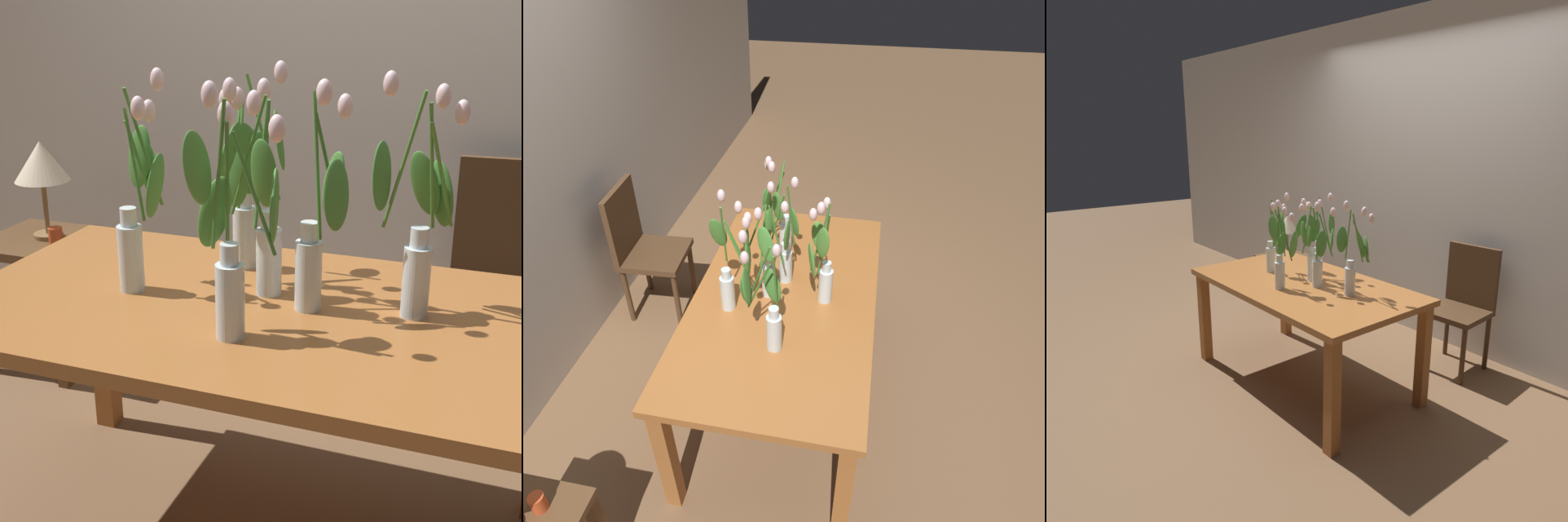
% 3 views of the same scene
% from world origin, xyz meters
% --- Properties ---
extents(ground_plane, '(18.00, 18.00, 0.00)m').
position_xyz_m(ground_plane, '(0.00, 0.00, 0.00)').
color(ground_plane, brown).
extents(room_wall_rear, '(9.00, 0.10, 2.70)m').
position_xyz_m(room_wall_rear, '(0.00, 1.38, 1.35)').
color(room_wall_rear, beige).
rests_on(room_wall_rear, ground).
extents(dining_table, '(1.60, 0.90, 0.74)m').
position_xyz_m(dining_table, '(0.00, 0.00, 0.65)').
color(dining_table, '#A3602D').
rests_on(dining_table, ground).
extents(tulip_vase_0, '(0.14, 0.20, 0.58)m').
position_xyz_m(tulip_vase_0, '(0.14, 0.03, 0.92)').
color(tulip_vase_0, silver).
rests_on(tulip_vase_0, dining_table).
extents(tulip_vase_1, '(0.24, 0.14, 0.58)m').
position_xyz_m(tulip_vase_1, '(-0.01, -0.18, 0.95)').
color(tulip_vase_1, silver).
rests_on(tulip_vase_1, dining_table).
extents(tulip_vase_2, '(0.15, 0.18, 0.58)m').
position_xyz_m(tulip_vase_2, '(-0.35, 0.01, 0.95)').
color(tulip_vase_2, silver).
rests_on(tulip_vase_2, dining_table).
extents(tulip_vase_3, '(0.16, 0.23, 0.59)m').
position_xyz_m(tulip_vase_3, '(-0.12, 0.23, 0.96)').
color(tulip_vase_3, silver).
rests_on(tulip_vase_3, dining_table).
extents(tulip_vase_4, '(0.21, 0.17, 0.59)m').
position_xyz_m(tulip_vase_4, '(0.37, 0.10, 0.95)').
color(tulip_vase_4, silver).
rests_on(tulip_vase_4, dining_table).
extents(tulip_vase_5, '(0.19, 0.24, 0.56)m').
position_xyz_m(tulip_vase_5, '(-0.03, 0.08, 0.96)').
color(tulip_vase_5, silver).
rests_on(tulip_vase_5, dining_table).
extents(dining_chair, '(0.42, 0.42, 0.93)m').
position_xyz_m(dining_chair, '(0.57, 1.07, 0.52)').
color(dining_chair, '#4C331E').
rests_on(dining_chair, ground).
extents(side_table, '(0.44, 0.44, 0.55)m').
position_xyz_m(side_table, '(-1.24, 0.75, 0.43)').
color(side_table, brown).
rests_on(side_table, ground).
extents(table_lamp, '(0.22, 0.22, 0.40)m').
position_xyz_m(table_lamp, '(-1.22, 0.77, 0.86)').
color(table_lamp, olive).
rests_on(table_lamp, side_table).
extents(pillar_candle, '(0.06, 0.06, 0.07)m').
position_xyz_m(pillar_candle, '(-1.12, 0.69, 0.59)').
color(pillar_candle, '#CC4C23').
rests_on(pillar_candle, side_table).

